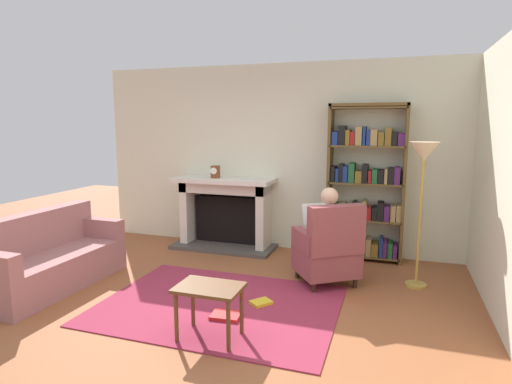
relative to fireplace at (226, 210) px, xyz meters
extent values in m
plane|color=brown|center=(0.74, -2.30, -0.56)|extent=(14.00, 14.00, 0.00)
cube|color=beige|center=(0.74, 0.25, 0.79)|extent=(5.60, 0.10, 2.70)
cube|color=beige|center=(3.39, -1.05, 0.79)|extent=(0.10, 5.20, 2.70)
cube|color=maroon|center=(0.74, -2.00, -0.56)|extent=(2.40, 1.80, 0.01)
cube|color=#4C4742|center=(0.00, -0.12, -0.54)|extent=(1.53, 0.64, 0.05)
cube|color=black|center=(0.00, 0.10, -0.16)|extent=(1.01, 0.20, 0.70)
cube|color=silver|center=(-0.60, -0.02, -0.06)|extent=(0.12, 0.44, 1.00)
cube|color=silver|center=(0.60, -0.02, -0.06)|extent=(0.12, 0.44, 1.00)
cube|color=silver|center=(0.00, -0.02, 0.35)|extent=(1.33, 0.44, 0.16)
cube|color=silver|center=(0.00, -0.08, 0.46)|extent=(1.49, 0.56, 0.06)
cylinder|color=brown|center=(-0.12, -0.10, 0.58)|extent=(0.14, 0.14, 0.18)
cylinder|color=white|center=(-0.12, -0.17, 0.60)|extent=(0.10, 0.01, 0.10)
cube|color=brown|center=(1.53, 0.04, 0.49)|extent=(0.04, 0.32, 2.11)
cube|color=brown|center=(2.51, 0.04, 0.49)|extent=(0.04, 0.32, 2.11)
cube|color=brown|center=(2.02, 0.04, 1.53)|extent=(1.02, 0.32, 0.04)
cube|color=brown|center=(2.02, 0.04, -0.50)|extent=(0.98, 0.32, 0.02)
cube|color=maroon|center=(1.61, 0.03, -0.36)|extent=(0.09, 0.26, 0.26)
cube|color=navy|center=(1.69, 0.03, -0.37)|extent=(0.06, 0.26, 0.24)
cube|color=navy|center=(1.75, 0.03, -0.38)|extent=(0.05, 0.26, 0.23)
cube|color=navy|center=(1.80, 0.03, -0.39)|extent=(0.04, 0.26, 0.20)
cube|color=brown|center=(1.87, 0.03, -0.39)|extent=(0.08, 0.26, 0.20)
cube|color=#997F4C|center=(1.95, 0.03, -0.36)|extent=(0.06, 0.26, 0.26)
cube|color=#1E592D|center=(2.02, 0.03, -0.39)|extent=(0.07, 0.26, 0.20)
cube|color=#997F4C|center=(2.10, 0.03, -0.38)|extent=(0.07, 0.26, 0.23)
cube|color=brown|center=(2.18, 0.03, -0.40)|extent=(0.09, 0.26, 0.17)
cube|color=navy|center=(2.26, 0.03, -0.36)|extent=(0.05, 0.26, 0.25)
cube|color=#4C1E59|center=(2.31, 0.03, -0.38)|extent=(0.05, 0.26, 0.22)
cube|color=#1E592D|center=(2.38, 0.03, -0.39)|extent=(0.06, 0.26, 0.20)
cube|color=#4C1E59|center=(2.44, 0.03, -0.40)|extent=(0.05, 0.26, 0.18)
cube|color=brown|center=(2.02, 0.04, -0.01)|extent=(0.98, 0.32, 0.02)
cube|color=#4C1E59|center=(1.59, 0.03, 0.10)|extent=(0.05, 0.26, 0.19)
cube|color=#1E592D|center=(1.64, 0.03, 0.11)|extent=(0.04, 0.26, 0.20)
cube|color=#997F4C|center=(1.68, 0.03, 0.10)|extent=(0.04, 0.26, 0.19)
cube|color=#997F4C|center=(1.74, 0.03, 0.11)|extent=(0.06, 0.26, 0.21)
cube|color=#997F4C|center=(1.81, 0.03, 0.09)|extent=(0.07, 0.26, 0.18)
cube|color=black|center=(1.89, 0.03, 0.12)|extent=(0.05, 0.26, 0.23)
cube|color=#1E592D|center=(1.95, 0.03, 0.09)|extent=(0.07, 0.26, 0.18)
cube|color=#997F4C|center=(2.02, 0.03, 0.14)|extent=(0.05, 0.26, 0.26)
cube|color=maroon|center=(2.08, 0.03, 0.09)|extent=(0.06, 0.26, 0.17)
cube|color=black|center=(2.16, 0.03, 0.10)|extent=(0.06, 0.26, 0.18)
cube|color=black|center=(2.23, 0.03, 0.13)|extent=(0.08, 0.26, 0.24)
cube|color=#4C1E59|center=(2.31, 0.03, 0.11)|extent=(0.07, 0.26, 0.20)
cube|color=#997F4C|center=(2.39, 0.03, 0.11)|extent=(0.06, 0.26, 0.21)
cube|color=#997F4C|center=(2.46, 0.03, 0.12)|extent=(0.06, 0.26, 0.22)
cube|color=brown|center=(2.02, 0.04, 0.49)|extent=(0.98, 0.32, 0.02)
cube|color=black|center=(1.59, 0.03, 0.61)|extent=(0.05, 0.26, 0.20)
cube|color=navy|center=(1.65, 0.03, 0.60)|extent=(0.04, 0.26, 0.18)
cube|color=black|center=(1.70, 0.03, 0.62)|extent=(0.05, 0.26, 0.24)
cube|color=navy|center=(1.76, 0.03, 0.61)|extent=(0.06, 0.26, 0.22)
cube|color=#1E592D|center=(1.84, 0.03, 0.63)|extent=(0.08, 0.26, 0.26)
cube|color=brown|center=(1.93, 0.03, 0.58)|extent=(0.08, 0.26, 0.16)
cube|color=black|center=(2.01, 0.03, 0.63)|extent=(0.07, 0.26, 0.24)
cube|color=maroon|center=(2.08, 0.03, 0.59)|extent=(0.04, 0.26, 0.17)
cube|color=#1E592D|center=(2.14, 0.03, 0.60)|extent=(0.07, 0.26, 0.19)
cube|color=black|center=(2.22, 0.03, 0.59)|extent=(0.07, 0.26, 0.18)
cube|color=#997F4C|center=(2.28, 0.03, 0.60)|extent=(0.04, 0.26, 0.20)
cube|color=black|center=(2.34, 0.03, 0.61)|extent=(0.07, 0.26, 0.21)
cube|color=#4C1E59|center=(2.42, 0.03, 0.62)|extent=(0.07, 0.26, 0.22)
cube|color=brown|center=(2.02, 0.04, 0.99)|extent=(0.98, 0.32, 0.02)
cube|color=navy|center=(1.60, 0.03, 1.09)|extent=(0.08, 0.26, 0.18)
cube|color=black|center=(1.70, 0.03, 1.13)|extent=(0.09, 0.26, 0.26)
cube|color=brown|center=(1.77, 0.03, 1.10)|extent=(0.06, 0.26, 0.20)
cube|color=maroon|center=(1.84, 0.03, 1.09)|extent=(0.06, 0.26, 0.18)
cube|color=#997F4C|center=(1.91, 0.03, 1.12)|extent=(0.08, 0.26, 0.24)
cube|color=navy|center=(1.98, 0.03, 1.13)|extent=(0.04, 0.26, 0.25)
cube|color=navy|center=(2.04, 0.03, 1.10)|extent=(0.05, 0.26, 0.20)
cube|color=#997F4C|center=(2.11, 0.03, 1.11)|extent=(0.09, 0.26, 0.21)
cube|color=brown|center=(2.20, 0.03, 1.09)|extent=(0.07, 0.26, 0.17)
cube|color=brown|center=(2.28, 0.03, 1.12)|extent=(0.08, 0.26, 0.23)
cube|color=black|center=(2.36, 0.03, 1.09)|extent=(0.07, 0.26, 0.18)
cube|color=#4C1E59|center=(2.45, 0.03, 1.08)|extent=(0.09, 0.26, 0.16)
cube|color=brown|center=(2.02, 0.04, 1.49)|extent=(0.98, 0.32, 0.02)
cylinder|color=#331E14|center=(1.75, -0.68, -0.50)|extent=(0.05, 0.05, 0.12)
cylinder|color=#331E14|center=(1.33, -0.97, -0.50)|extent=(0.05, 0.05, 0.12)
cylinder|color=#331E14|center=(2.02, -1.07, -0.50)|extent=(0.05, 0.05, 0.12)
cylinder|color=#331E14|center=(1.60, -1.37, -0.50)|extent=(0.05, 0.05, 0.12)
cube|color=brown|center=(1.68, -1.02, -0.29)|extent=(0.87, 0.86, 0.30)
cube|color=brown|center=(1.81, -1.22, 0.13)|extent=(0.62, 0.50, 0.55)
cube|color=brown|center=(1.90, -0.87, -0.03)|extent=(0.41, 0.51, 0.22)
cube|color=brown|center=(1.45, -1.18, -0.03)|extent=(0.41, 0.51, 0.22)
cube|color=silver|center=(1.70, -1.06, 0.11)|extent=(0.38, 0.35, 0.50)
sphere|color=#D8AD8C|center=(1.70, -1.06, 0.48)|extent=(0.20, 0.20, 0.20)
cube|color=#191E3F|center=(1.66, -0.85, -0.09)|extent=(0.33, 0.40, 0.12)
cube|color=#191E3F|center=(1.52, -0.95, -0.09)|extent=(0.33, 0.40, 0.12)
cylinder|color=#191E3F|center=(1.55, -0.70, -0.35)|extent=(0.10, 0.10, 0.42)
cylinder|color=#191E3F|center=(1.42, -0.79, -0.35)|extent=(0.10, 0.10, 0.42)
cube|color=white|center=(1.52, -0.79, 0.21)|extent=(0.36, 0.29, 0.25)
cube|color=#A26967|center=(-1.24, -2.14, -0.36)|extent=(0.73, 1.71, 0.40)
cube|color=#A26967|center=(-1.51, -2.14, 0.06)|extent=(0.23, 1.70, 0.45)
cube|color=#A26967|center=(-1.22, -1.37, -0.04)|extent=(0.70, 0.17, 0.24)
cube|color=brown|center=(0.94, -2.65, -0.10)|extent=(0.56, 0.39, 0.03)
cylinder|color=brown|center=(0.70, -2.80, -0.34)|extent=(0.04, 0.04, 0.45)
cylinder|color=brown|center=(1.17, -2.80, -0.34)|extent=(0.04, 0.04, 0.45)
cylinder|color=brown|center=(0.70, -2.50, -0.34)|extent=(0.04, 0.04, 0.45)
cylinder|color=brown|center=(1.17, -2.50, -0.34)|extent=(0.04, 0.04, 0.45)
cube|color=gold|center=(1.15, -1.86, -0.53)|extent=(0.25, 0.26, 0.03)
cube|color=red|center=(0.92, -2.25, -0.53)|extent=(0.29, 0.23, 0.03)
cylinder|color=#B7933F|center=(2.68, -0.80, -0.55)|extent=(0.24, 0.24, 0.03)
cylinder|color=#B7933F|center=(2.68, -0.80, 0.17)|extent=(0.03, 0.03, 1.41)
cone|color=beige|center=(2.68, -0.80, 0.98)|extent=(0.32, 0.32, 0.22)
camera|label=1|loc=(2.40, -5.77, 1.29)|focal=29.60mm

